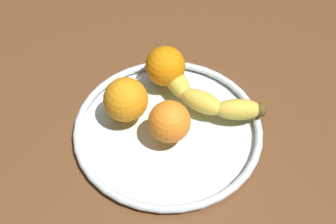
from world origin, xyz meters
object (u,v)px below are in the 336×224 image
banana (207,98)px  orange_back_left (165,66)px  fruit_bowl (168,128)px  orange_back_right (169,122)px  orange_front_right (126,100)px

banana → orange_back_left: (-8.63, -1.40, 1.65)cm
fruit_bowl → orange_back_left: size_ratio=4.45×
orange_back_right → orange_back_left: bearing=142.1°
orange_back_right → fruit_bowl: bearing=144.8°
orange_back_left → orange_front_right: bearing=-79.7°
orange_front_right → orange_back_left: orange_front_right is taller
fruit_bowl → orange_back_right: size_ratio=4.66×
orange_back_right → orange_back_left: 11.75cm
orange_front_right → orange_back_left: (-1.74, 9.58, -0.13)cm
fruit_bowl → banana: (1.04, 7.42, 2.58)cm
banana → orange_back_right: size_ratio=2.92×
banana → orange_back_left: orange_back_left is taller
orange_back_right → orange_front_right: bearing=-162.6°
fruit_bowl → orange_back_right: orange_back_right is taller
fruit_bowl → banana: bearing=82.0°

